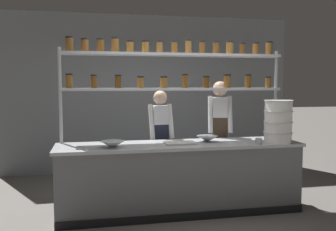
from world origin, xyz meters
The scene contains 11 objects.
ground_plane centered at (0.00, 0.00, 0.00)m, with size 40.00×40.00×0.00m, color slate.
back_wall centered at (0.00, 2.50, 1.51)m, with size 5.63×0.12×3.02m, color gray.
prep_counter centered at (0.00, 0.00, 0.46)m, with size 3.23×0.76×0.92m.
spice_shelf_unit centered at (-0.01, 0.33, 1.86)m, with size 3.11×0.28×2.32m.
chef_left centered at (-0.14, 0.66, 0.92)m, with size 0.37×0.29×1.61m.
chef_center centered at (0.75, 0.56, 1.01)m, with size 0.41×0.34×1.74m.
container_stack centered at (1.29, -0.22, 1.21)m, with size 0.38×0.38×0.57m.
cutting_board centered at (-0.01, -0.06, 0.93)m, with size 0.40×0.26×0.02m.
prep_bowl_near_left centered at (0.40, 0.06, 0.96)m, with size 0.29×0.29×0.08m.
prep_bowl_center_front centered at (-0.89, -0.15, 0.96)m, with size 0.30×0.30×0.08m.
serving_cup_front centered at (0.99, -0.27, 0.96)m, with size 0.09×0.09×0.08m.
Camera 1 is at (-1.15, -4.76, 1.71)m, focal length 40.00 mm.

